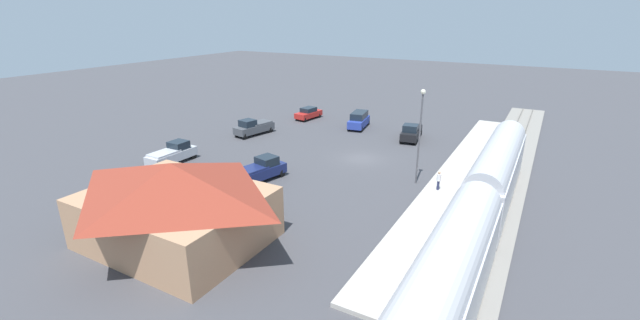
{
  "coord_description": "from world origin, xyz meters",
  "views": [
    {
      "loc": [
        -16.9,
        39.26,
        14.94
      ],
      "look_at": [
        2.31,
        5.09,
        1.0
      ],
      "focal_mm": 23.28,
      "sensor_mm": 36.0,
      "label": 1
    }
  ],
  "objects_px": {
    "sedan_red": "(309,113)",
    "pickup_black": "(411,132)",
    "pickup_silver": "(172,154)",
    "pedestrian_on_platform": "(439,179)",
    "pickup_charcoal": "(253,127)",
    "station_building": "(175,202)",
    "pickup_navy": "(260,170)",
    "suv_blue": "(359,120)",
    "light_pole_near_platform": "(420,127)"
  },
  "relations": [
    {
      "from": "sedan_red",
      "to": "pickup_black",
      "type": "xyz_separation_m",
      "value": [
        -16.63,
        2.95,
        0.15
      ]
    },
    {
      "from": "suv_blue",
      "to": "sedan_red",
      "type": "xyz_separation_m",
      "value": [
        8.64,
        -1.01,
        -0.27
      ]
    },
    {
      "from": "pickup_silver",
      "to": "pickup_charcoal",
      "type": "bearing_deg",
      "value": -93.22
    },
    {
      "from": "pickup_black",
      "to": "suv_blue",
      "type": "bearing_deg",
      "value": -13.63
    },
    {
      "from": "pickup_navy",
      "to": "light_pole_near_platform",
      "type": "xyz_separation_m",
      "value": [
        -13.02,
        -6.62,
        4.38
      ]
    },
    {
      "from": "pickup_silver",
      "to": "pickup_charcoal",
      "type": "xyz_separation_m",
      "value": [
        -0.72,
        -12.74,
        0.0
      ]
    },
    {
      "from": "pickup_charcoal",
      "to": "light_pole_near_platform",
      "type": "relative_size",
      "value": 0.65
    },
    {
      "from": "pickup_charcoal",
      "to": "station_building",
      "type": "bearing_deg",
      "value": 116.84
    },
    {
      "from": "pickup_charcoal",
      "to": "light_pole_near_platform",
      "type": "xyz_separation_m",
      "value": [
        -23.22,
        5.53,
        4.38
      ]
    },
    {
      "from": "pickup_black",
      "to": "pedestrian_on_platform",
      "type": "bearing_deg",
      "value": 115.8
    },
    {
      "from": "pickup_navy",
      "to": "pickup_silver",
      "type": "bearing_deg",
      "value": 3.13
    },
    {
      "from": "pickup_silver",
      "to": "sedan_red",
      "type": "relative_size",
      "value": 1.15
    },
    {
      "from": "pickup_black",
      "to": "light_pole_near_platform",
      "type": "height_order",
      "value": "light_pole_near_platform"
    },
    {
      "from": "pedestrian_on_platform",
      "to": "pickup_silver",
      "type": "bearing_deg",
      "value": 12.69
    },
    {
      "from": "pedestrian_on_platform",
      "to": "sedan_red",
      "type": "bearing_deg",
      "value": -36.57
    },
    {
      "from": "pickup_silver",
      "to": "sedan_red",
      "type": "distance_m",
      "value": 23.65
    },
    {
      "from": "pedestrian_on_platform",
      "to": "suv_blue",
      "type": "height_order",
      "value": "suv_blue"
    },
    {
      "from": "pedestrian_on_platform",
      "to": "pickup_navy",
      "type": "distance_m",
      "value": 16.27
    },
    {
      "from": "pickup_charcoal",
      "to": "sedan_red",
      "type": "distance_m",
      "value": 10.92
    },
    {
      "from": "pickup_silver",
      "to": "pickup_black",
      "type": "height_order",
      "value": "same"
    },
    {
      "from": "sedan_red",
      "to": "pickup_black",
      "type": "distance_m",
      "value": 16.89
    },
    {
      "from": "pickup_charcoal",
      "to": "sedan_red",
      "type": "bearing_deg",
      "value": -99.83
    },
    {
      "from": "station_building",
      "to": "pedestrian_on_platform",
      "type": "xyz_separation_m",
      "value": [
        -13.55,
        -16.92,
        -1.69
      ]
    },
    {
      "from": "station_building",
      "to": "pickup_black",
      "type": "distance_m",
      "value": 32.27
    },
    {
      "from": "sedan_red",
      "to": "suv_blue",
      "type": "bearing_deg",
      "value": 173.3
    },
    {
      "from": "station_building",
      "to": "pickup_navy",
      "type": "xyz_separation_m",
      "value": [
        1.82,
        -11.6,
        -1.94
      ]
    },
    {
      "from": "pedestrian_on_platform",
      "to": "pickup_black",
      "type": "bearing_deg",
      "value": -64.2
    },
    {
      "from": "pickup_silver",
      "to": "pickup_navy",
      "type": "xyz_separation_m",
      "value": [
        -10.91,
        -0.6,
        0.0
      ]
    },
    {
      "from": "light_pole_near_platform",
      "to": "pickup_charcoal",
      "type": "bearing_deg",
      "value": -13.4
    },
    {
      "from": "pedestrian_on_platform",
      "to": "pickup_black",
      "type": "distance_m",
      "value": 16.26
    },
    {
      "from": "pickup_silver",
      "to": "pickup_black",
      "type": "relative_size",
      "value": 0.96
    },
    {
      "from": "station_building",
      "to": "pedestrian_on_platform",
      "type": "relative_size",
      "value": 7.19
    },
    {
      "from": "sedan_red",
      "to": "light_pole_near_platform",
      "type": "xyz_separation_m",
      "value": [
        -21.35,
        16.29,
        4.53
      ]
    },
    {
      "from": "station_building",
      "to": "pickup_black",
      "type": "height_order",
      "value": "station_building"
    },
    {
      "from": "pedestrian_on_platform",
      "to": "pickup_silver",
      "type": "distance_m",
      "value": 26.95
    },
    {
      "from": "pickup_silver",
      "to": "pedestrian_on_platform",
      "type": "bearing_deg",
      "value": -167.31
    },
    {
      "from": "station_building",
      "to": "pickup_black",
      "type": "xyz_separation_m",
      "value": [
        -6.48,
        -31.55,
        -1.94
      ]
    },
    {
      "from": "pickup_navy",
      "to": "pickup_charcoal",
      "type": "xyz_separation_m",
      "value": [
        10.2,
        -12.15,
        0.0
      ]
    },
    {
      "from": "pickup_charcoal",
      "to": "pickup_black",
      "type": "height_order",
      "value": "same"
    },
    {
      "from": "pickup_silver",
      "to": "suv_blue",
      "type": "bearing_deg",
      "value": -116.51
    },
    {
      "from": "pickup_navy",
      "to": "pickup_charcoal",
      "type": "relative_size",
      "value": 1.0
    },
    {
      "from": "pickup_black",
      "to": "light_pole_near_platform",
      "type": "relative_size",
      "value": 0.64
    },
    {
      "from": "pedestrian_on_platform",
      "to": "pickup_silver",
      "type": "height_order",
      "value": "pickup_silver"
    },
    {
      "from": "pickup_silver",
      "to": "pickup_charcoal",
      "type": "height_order",
      "value": "same"
    },
    {
      "from": "pickup_black",
      "to": "pickup_silver",
      "type": "bearing_deg",
      "value": 46.93
    },
    {
      "from": "station_building",
      "to": "sedan_red",
      "type": "distance_m",
      "value": 36.03
    },
    {
      "from": "suv_blue",
      "to": "pickup_black",
      "type": "bearing_deg",
      "value": 166.37
    },
    {
      "from": "suv_blue",
      "to": "pickup_navy",
      "type": "distance_m",
      "value": 21.9
    },
    {
      "from": "pickup_charcoal",
      "to": "pickup_black",
      "type": "distance_m",
      "value": 20.08
    },
    {
      "from": "pickup_silver",
      "to": "station_building",
      "type": "bearing_deg",
      "value": 139.18
    }
  ]
}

